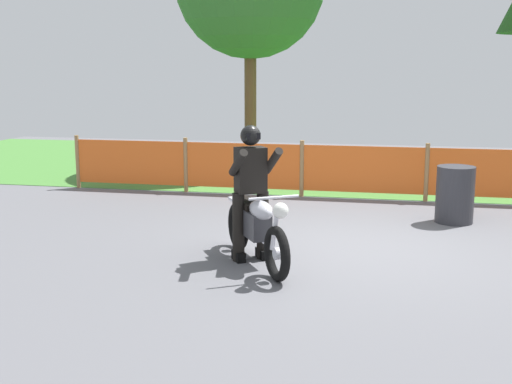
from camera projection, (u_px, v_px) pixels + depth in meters
ground at (350, 248)px, 8.90m from camera, size 24.00×24.00×0.02m
grass_verge at (370, 167)px, 15.88m from camera, size 24.00×7.82×0.01m
barrier_fence at (363, 170)px, 12.02m from camera, size 11.31×0.08×1.05m
motorcycle_lead at (257, 227)px, 8.04m from camera, size 1.15×1.79×0.96m
rider_lead at (250, 185)px, 8.15m from camera, size 0.71×0.79×1.69m
spare_drum at (455, 195)px, 10.22m from camera, size 0.58×0.58×0.88m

